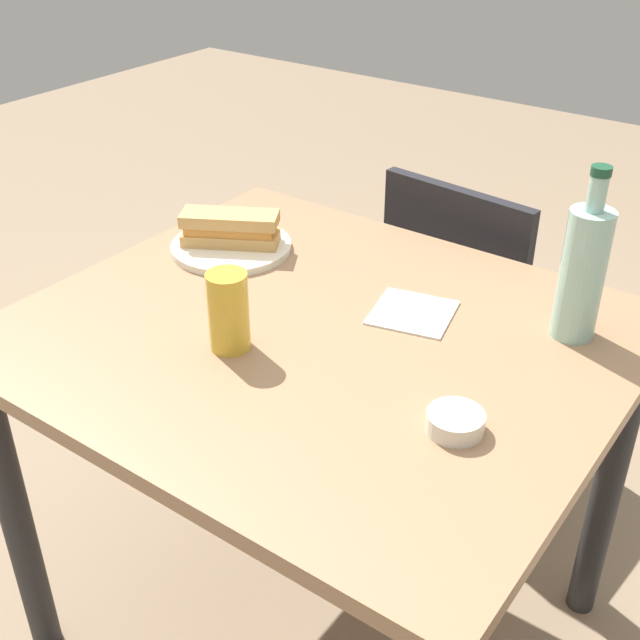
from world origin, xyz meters
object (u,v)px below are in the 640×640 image
object	(u,v)px
knife_near	(231,230)
beer_glass	(228,311)
plate_near	(231,247)
baguette_sandwich_near	(230,228)
olive_bowl	(455,422)
water_bottle	(583,271)
chair_far	(469,315)
dining_table	(320,386)

from	to	relation	value
knife_near	beer_glass	distance (m)	0.43
plate_near	baguette_sandwich_near	size ratio (longest dim) A/B	1.21
olive_bowl	water_bottle	bearing A→B (deg)	83.64
chair_far	beer_glass	bearing A→B (deg)	-96.00
plate_near	olive_bowl	bearing A→B (deg)	-21.46
dining_table	knife_near	size ratio (longest dim) A/B	5.89
plate_near	baguette_sandwich_near	bearing A→B (deg)	0.00
dining_table	plate_near	bearing A→B (deg)	156.15
baguette_sandwich_near	olive_bowl	world-z (taller)	baguette_sandwich_near
dining_table	olive_bowl	distance (m)	0.37
dining_table	plate_near	world-z (taller)	plate_near
chair_far	knife_near	size ratio (longest dim) A/B	4.87
olive_bowl	baguette_sandwich_near	bearing A→B (deg)	158.54
knife_near	chair_far	bearing A→B (deg)	51.07
plate_near	baguette_sandwich_near	world-z (taller)	baguette_sandwich_near
knife_near	olive_bowl	distance (m)	0.76
beer_glass	plate_near	bearing A→B (deg)	131.05
dining_table	beer_glass	size ratio (longest dim) A/B	7.37
dining_table	chair_far	xyz separation A→B (m)	(-0.01, 0.64, -0.16)
dining_table	baguette_sandwich_near	size ratio (longest dim) A/B	4.96
beer_glass	olive_bowl	size ratio (longest dim) A/B	1.62
plate_near	beer_glass	size ratio (longest dim) A/B	1.79
knife_near	beer_glass	xyz separation A→B (m)	(0.28, -0.33, 0.05)
chair_far	beer_glass	xyz separation A→B (m)	(-0.08, -0.78, 0.35)
chair_far	knife_near	world-z (taller)	chair_far
baguette_sandwich_near	water_bottle	size ratio (longest dim) A/B	0.68
dining_table	beer_glass	world-z (taller)	beer_glass
chair_far	knife_near	bearing A→B (deg)	-128.93
water_bottle	baguette_sandwich_near	bearing A→B (deg)	-172.14
baguette_sandwich_near	olive_bowl	size ratio (longest dim) A/B	2.41
dining_table	beer_glass	distance (m)	0.25
water_bottle	knife_near	bearing A→B (deg)	-176.03
dining_table	water_bottle	xyz separation A→B (m)	(0.36, 0.24, 0.25)
knife_near	dining_table	bearing A→B (deg)	-27.37
baguette_sandwich_near	olive_bowl	bearing A→B (deg)	-21.46
water_bottle	beer_glass	xyz separation A→B (m)	(-0.45, -0.38, -0.05)
knife_near	olive_bowl	bearing A→B (deg)	-23.58
chair_far	plate_near	distance (m)	0.66
baguette_sandwich_near	knife_near	bearing A→B (deg)	130.34
chair_far	olive_bowl	world-z (taller)	chair_far
water_bottle	dining_table	bearing A→B (deg)	-145.94
beer_glass	olive_bowl	world-z (taller)	beer_glass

